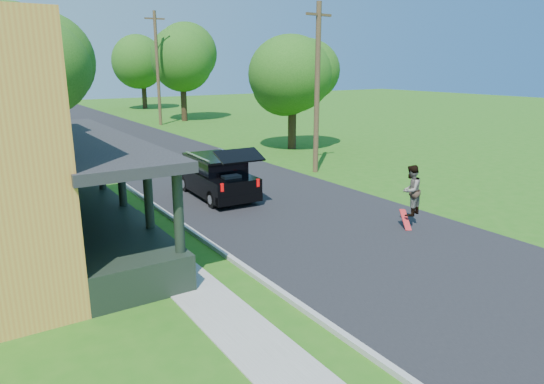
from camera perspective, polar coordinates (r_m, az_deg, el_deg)
ground at (r=14.10m, az=14.38°, el=-7.24°), size 140.00×140.00×0.00m
street at (r=30.80m, az=-13.87°, el=4.67°), size 8.00×120.00×0.02m
curb at (r=29.77m, az=-21.25°, el=3.75°), size 0.15×120.00×0.12m
sidewalk at (r=29.51m, az=-24.18°, el=3.37°), size 1.30×120.00×0.03m
black_suv at (r=19.53m, az=-6.55°, el=1.85°), size 2.02×4.79×2.20m
skateboarder at (r=16.21m, az=16.02°, el=0.18°), size 0.96×0.85×1.66m
skateboard at (r=16.36m, az=15.41°, el=-3.25°), size 0.45×0.64×0.58m
tree_left_mid at (r=29.85m, az=-26.52°, el=14.49°), size 5.92×5.68×8.81m
tree_left_far at (r=39.53m, az=-28.70°, el=14.33°), size 7.11×7.28×9.19m
tree_right_near at (r=30.59m, az=2.36°, el=14.02°), size 6.18×6.36×7.43m
tree_right_mid at (r=46.95m, az=-10.64°, el=15.51°), size 6.31×6.09×9.04m
tree_right_far at (r=61.49m, az=-15.10°, el=14.96°), size 6.52×6.55×9.13m
utility_pole_near at (r=23.68m, az=5.34°, el=12.17°), size 1.56×0.30×7.98m
utility_pole_far at (r=44.09m, az=-13.32°, el=14.07°), size 1.72×0.29×9.55m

